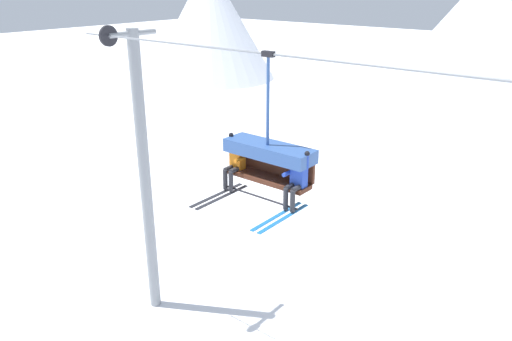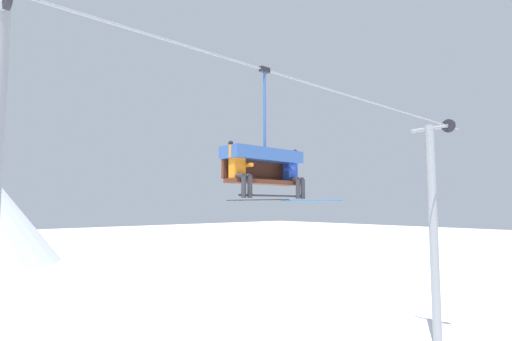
{
  "view_description": "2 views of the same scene",
  "coord_description": "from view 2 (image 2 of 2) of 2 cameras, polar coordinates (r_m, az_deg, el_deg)",
  "views": [
    {
      "loc": [
        5.6,
        -9.05,
        10.52
      ],
      "look_at": [
        -0.92,
        -0.95,
        6.5
      ],
      "focal_mm": 35.0,
      "sensor_mm": 36.0,
      "label": 1
    },
    {
      "loc": [
        -7.16,
        -7.8,
        5.74
      ],
      "look_at": [
        -0.93,
        -0.73,
        6.58
      ],
      "focal_mm": 28.0,
      "sensor_mm": 36.0,
      "label": 2
    }
  ],
  "objects": [
    {
      "name": "skier_blue",
      "position": [
        10.05,
        5.43,
        -0.49
      ],
      "size": [
        0.48,
        1.7,
        1.34
      ],
      "color": "#2847B7"
    },
    {
      "name": "lift_cable",
      "position": [
        11.84,
        10.39,
        11.33
      ],
      "size": [
        17.85,
        0.05,
        0.05
      ],
      "color": "gray"
    },
    {
      "name": "chairlift_chair",
      "position": [
        9.63,
        0.96,
        1.42
      ],
      "size": [
        2.15,
        0.74,
        3.17
      ],
      "color": "#512819"
    },
    {
      "name": "lift_tower_far",
      "position": [
        18.61,
        24.05,
        -7.39
      ],
      "size": [
        0.36,
        1.88,
        9.34
      ],
      "color": "gray",
      "rests_on": "ground_plane"
    },
    {
      "name": "skier_orange",
      "position": [
        8.87,
        -2.24,
        0.09
      ],
      "size": [
        0.48,
        1.7,
        1.34
      ],
      "color": "orange"
    }
  ]
}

